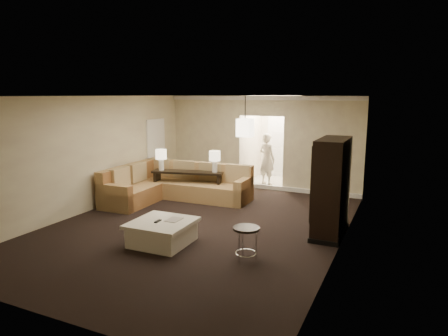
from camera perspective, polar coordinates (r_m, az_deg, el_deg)
The scene contains 19 objects.
ground at distance 8.83m, azimuth -3.73°, elevation -8.28°, with size 8.00×8.00×0.00m, color black.
wall_back at distance 12.11m, azimuth 5.30°, elevation 3.62°, with size 6.00×0.04×2.80m, color beige.
wall_front at distance 5.42m, azimuth -24.70°, elevation -5.85°, with size 6.00×0.04×2.80m, color beige.
wall_left at distance 10.25m, azimuth -18.72°, elevation 1.88°, with size 0.04×8.00×2.80m, color beige.
wall_right at distance 7.54m, azimuth 16.61°, elevation -0.93°, with size 0.04×8.00×2.80m, color beige.
ceiling at distance 8.36m, azimuth -3.96°, elevation 10.22°, with size 6.00×8.00×0.02m, color white.
crown_molding at distance 11.97m, azimuth 5.33°, elevation 9.93°, with size 6.00×0.10×0.12m, color silver.
baseboard at distance 12.29m, azimuth 5.12°, elevation -2.62°, with size 6.00×0.10×0.12m, color silver.
side_door at distance 12.44m, azimuth -9.65°, elevation 2.07°, with size 0.05×0.90×2.10m, color white.
foyer at distance 13.38m, azimuth 7.23°, elevation 3.80°, with size 1.44×2.02×2.80m.
sectional_sofa at distance 10.95m, azimuth -7.26°, elevation -2.51°, with size 3.30×2.62×0.98m.
coffee_table at distance 7.85m, azimuth -8.82°, elevation -9.03°, with size 1.14×1.14×0.47m.
console_table at distance 11.05m, azimuth -5.17°, elevation -2.02°, with size 2.02×0.90×0.76m.
armoire at distance 8.34m, azimuth 15.05°, elevation -2.96°, with size 0.59×1.38×1.98m.
drink_table at distance 7.02m, azimuth 3.18°, elevation -9.71°, with size 0.46×0.46×0.58m.
table_lamp_left at distance 11.16m, azimuth -8.98°, elevation 1.65°, with size 0.30×0.30×0.58m.
table_lamp_right at distance 10.73m, azimuth -1.34°, elevation 1.43°, with size 0.30×0.30×0.58m.
pendant_light at distance 10.84m, azimuth 3.02°, elevation 5.79°, with size 0.38×0.38×1.09m.
person at distance 12.67m, azimuth 6.17°, elevation 1.66°, with size 0.66×0.44×1.81m, color beige.
Camera 1 is at (4.03, -7.33, 2.83)m, focal length 32.00 mm.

